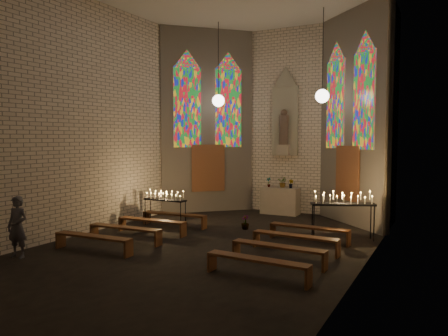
{
  "coord_description": "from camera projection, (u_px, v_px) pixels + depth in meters",
  "views": [
    {
      "loc": [
        5.67,
        -9.9,
        2.87
      ],
      "look_at": [
        0.0,
        0.91,
        2.02
      ],
      "focal_mm": 35.0,
      "sensor_mm": 36.0,
      "label": 1
    }
  ],
  "objects": [
    {
      "name": "flower_vase_center",
      "position": [
        283.0,
        182.0,
        16.35
      ],
      "size": [
        0.39,
        0.34,
        0.4
      ],
      "primitive_type": "imported",
      "rotation": [
        0.0,
        0.0,
        -0.09
      ],
      "color": "#4C723F",
      "rests_on": "altar"
    },
    {
      "name": "pew_left_2",
      "position": [
        125.0,
        229.0,
        11.97
      ],
      "size": [
        2.24,
        0.42,
        0.43
      ],
      "rotation": [
        0.0,
        0.0,
        0.05
      ],
      "color": "#552F18",
      "rests_on": "ground"
    },
    {
      "name": "floor",
      "position": [
        208.0,
        246.0,
        11.57
      ],
      "size": [
        12.0,
        12.0,
        0.0
      ],
      "primitive_type": "plane",
      "color": "black",
      "rests_on": "ground"
    },
    {
      "name": "altar",
      "position": [
        280.0,
        201.0,
        16.35
      ],
      "size": [
        1.4,
        0.6,
        1.0
      ],
      "primitive_type": "cube",
      "color": "#AC9F8C",
      "rests_on": "ground"
    },
    {
      "name": "pew_left_0",
      "position": [
        174.0,
        216.0,
        14.09
      ],
      "size": [
        2.24,
        0.42,
        0.43
      ],
      "rotation": [
        0.0,
        0.0,
        0.05
      ],
      "color": "#552F18",
      "rests_on": "ground"
    },
    {
      "name": "pew_right_2",
      "position": [
        278.0,
        249.0,
        9.9
      ],
      "size": [
        2.24,
        0.42,
        0.43
      ],
      "rotation": [
        0.0,
        0.0,
        -0.05
      ],
      "color": "#552F18",
      "rests_on": "ground"
    },
    {
      "name": "flower_vase_right",
      "position": [
        291.0,
        184.0,
        16.06
      ],
      "size": [
        0.23,
        0.21,
        0.34
      ],
      "primitive_type": "imported",
      "rotation": [
        0.0,
        0.0,
        -0.43
      ],
      "color": "#4C723F",
      "rests_on": "altar"
    },
    {
      "name": "aisle_flower_pot",
      "position": [
        245.0,
        222.0,
        13.65
      ],
      "size": [
        0.3,
        0.3,
        0.44
      ],
      "primitive_type": "imported",
      "rotation": [
        0.0,
        0.0,
        -0.28
      ],
      "color": "#4C723F",
      "rests_on": "ground"
    },
    {
      "name": "pew_left_1",
      "position": [
        152.0,
        222.0,
        13.03
      ],
      "size": [
        2.24,
        0.42,
        0.43
      ],
      "rotation": [
        0.0,
        0.0,
        0.05
      ],
      "color": "#552F18",
      "rests_on": "ground"
    },
    {
      "name": "flower_vase_left",
      "position": [
        269.0,
        182.0,
        16.45
      ],
      "size": [
        0.23,
        0.19,
        0.37
      ],
      "primitive_type": "imported",
      "rotation": [
        0.0,
        0.0,
        -0.37
      ],
      "color": "#4C723F",
      "rests_on": "altar"
    },
    {
      "name": "votive_stand_right",
      "position": [
        343.0,
        201.0,
        12.2
      ],
      "size": [
        1.77,
        1.1,
        1.29
      ],
      "rotation": [
        0.0,
        0.0,
        0.42
      ],
      "color": "black",
      "rests_on": "ground"
    },
    {
      "name": "pew_right_0",
      "position": [
        309.0,
        229.0,
        12.02
      ],
      "size": [
        2.24,
        0.42,
        0.43
      ],
      "rotation": [
        0.0,
        0.0,
        -0.05
      ],
      "color": "#552F18",
      "rests_on": "ground"
    },
    {
      "name": "votive_stand_left",
      "position": [
        165.0,
        197.0,
        14.12
      ],
      "size": [
        1.49,
        0.36,
        1.09
      ],
      "rotation": [
        0.0,
        0.0,
        0.0
      ],
      "color": "black",
      "rests_on": "ground"
    },
    {
      "name": "visitor",
      "position": [
        17.0,
        227.0,
        10.41
      ],
      "size": [
        0.59,
        0.44,
        1.48
      ],
      "primitive_type": "imported",
      "rotation": [
        0.0,
        0.0,
        0.16
      ],
      "color": "#45444E",
      "rests_on": "ground"
    },
    {
      "name": "pew_right_3",
      "position": [
        257.0,
        262.0,
        8.84
      ],
      "size": [
        2.24,
        0.42,
        0.43
      ],
      "rotation": [
        0.0,
        0.0,
        -0.05
      ],
      "color": "#552F18",
      "rests_on": "ground"
    },
    {
      "name": "pew_left_3",
      "position": [
        93.0,
        238.0,
        10.91
      ],
      "size": [
        2.24,
        0.42,
        0.43
      ],
      "rotation": [
        0.0,
        0.0,
        0.05
      ],
      "color": "#552F18",
      "rests_on": "ground"
    },
    {
      "name": "room",
      "position": [
        259.0,
        112.0,
        14.29
      ],
      "size": [
        8.22,
        12.43,
        7.0
      ],
      "color": "beige",
      "rests_on": "ground"
    },
    {
      "name": "pew_right_1",
      "position": [
        295.0,
        238.0,
        10.96
      ],
      "size": [
        2.24,
        0.42,
        0.43
      ],
      "rotation": [
        0.0,
        0.0,
        -0.05
      ],
      "color": "#552F18",
      "rests_on": "ground"
    }
  ]
}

